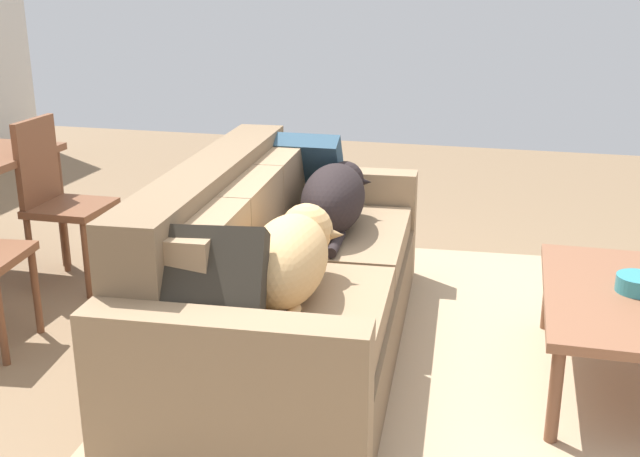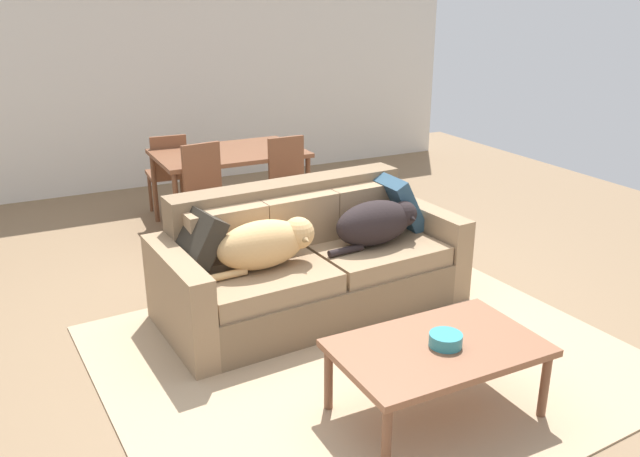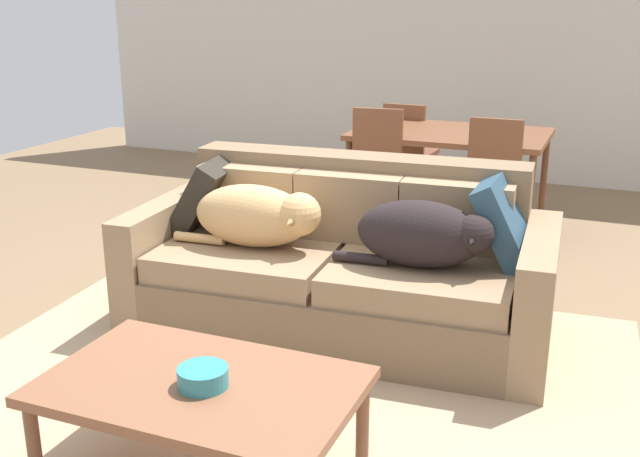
# 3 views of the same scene
# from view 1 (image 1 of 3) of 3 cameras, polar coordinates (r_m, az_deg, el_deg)

# --- Properties ---
(ground_plane) EXTENTS (10.00, 10.00, 0.00)m
(ground_plane) POSITION_cam_1_polar(r_m,az_deg,el_deg) (3.55, -1.22, -10.39)
(ground_plane) COLOR #816548
(area_rug) EXTENTS (3.35, 2.95, 0.01)m
(area_rug) POSITION_cam_1_polar(r_m,az_deg,el_deg) (3.60, 9.98, -10.15)
(area_rug) COLOR tan
(area_rug) RESTS_ON ground
(couch) EXTENTS (2.26, 1.12, 0.90)m
(couch) POSITION_cam_1_polar(r_m,az_deg,el_deg) (3.59, -3.11, -4.07)
(couch) COLOR #7A6248
(couch) RESTS_ON ground
(dog_on_left_cushion) EXTENTS (0.81, 0.34, 0.33)m
(dog_on_left_cushion) POSITION_cam_1_polar(r_m,az_deg,el_deg) (3.08, -2.12, -2.00)
(dog_on_left_cushion) COLOR tan
(dog_on_left_cushion) RESTS_ON couch
(dog_on_right_cushion) EXTENTS (0.78, 0.35, 0.33)m
(dog_on_right_cushion) POSITION_cam_1_polar(r_m,az_deg,el_deg) (3.90, 1.10, 2.32)
(dog_on_right_cushion) COLOR black
(dog_on_right_cushion) RESTS_ON couch
(throw_pillow_by_left_arm) EXTENTS (0.38, 0.46, 0.43)m
(throw_pillow_by_left_arm) POSITION_cam_1_polar(r_m,az_deg,el_deg) (2.75, -8.47, -4.32)
(throw_pillow_by_left_arm) COLOR #2B261E
(throw_pillow_by_left_arm) RESTS_ON couch
(throw_pillow_by_right_arm) EXTENTS (0.31, 0.44, 0.45)m
(throw_pillow_by_right_arm) POSITION_cam_1_polar(r_m,az_deg,el_deg) (4.28, -1.28, 4.18)
(throw_pillow_by_right_arm) COLOR #2C4A60
(throw_pillow_by_right_arm) RESTS_ON couch
(coffee_table) EXTENTS (1.12, 0.70, 0.44)m
(coffee_table) POSITION_cam_1_polar(r_m,az_deg,el_deg) (3.50, 21.69, -5.11)
(coffee_table) COLOR brown
(coffee_table) RESTS_ON ground
(bowl_on_coffee_table) EXTENTS (0.18, 0.18, 0.07)m
(bowl_on_coffee_table) POSITION_cam_1_polar(r_m,az_deg,el_deg) (3.50, 22.19, -3.76)
(bowl_on_coffee_table) COLOR teal
(bowl_on_coffee_table) RESTS_ON coffee_table
(dining_chair_near_right) EXTENTS (0.40, 0.40, 0.95)m
(dining_chair_near_right) POSITION_cam_1_polar(r_m,az_deg,el_deg) (4.58, -18.61, 2.34)
(dining_chair_near_right) COLOR brown
(dining_chair_near_right) RESTS_ON ground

